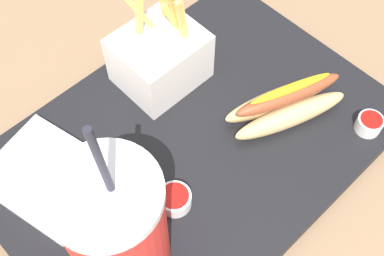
% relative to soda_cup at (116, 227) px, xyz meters
% --- Properties ---
extents(ground_plane, '(2.40, 2.40, 0.02)m').
position_rel_soda_cup_xyz_m(ground_plane, '(0.15, 0.05, -0.11)').
color(ground_plane, '#8C6B4C').
extents(food_tray, '(0.49, 0.35, 0.02)m').
position_rel_soda_cup_xyz_m(food_tray, '(0.15, 0.05, -0.09)').
color(food_tray, black).
rests_on(food_tray, ground_plane).
extents(soda_cup, '(0.10, 0.10, 0.25)m').
position_rel_soda_cup_xyz_m(soda_cup, '(0.00, 0.00, 0.00)').
color(soda_cup, red).
rests_on(soda_cup, food_tray).
extents(fries_basket, '(0.11, 0.09, 0.15)m').
position_rel_soda_cup_xyz_m(fries_basket, '(0.19, 0.16, -0.04)').
color(fries_basket, white).
rests_on(fries_basket, food_tray).
extents(hot_dog_1, '(0.17, 0.10, 0.06)m').
position_rel_soda_cup_xyz_m(hot_dog_1, '(0.27, 0.00, -0.06)').
color(hot_dog_1, '#DBB775').
rests_on(hot_dog_1, food_tray).
extents(ketchup_cup_1, '(0.03, 0.03, 0.02)m').
position_rel_soda_cup_xyz_m(ketchup_cup_1, '(0.33, -0.09, -0.07)').
color(ketchup_cup_1, white).
rests_on(ketchup_cup_1, food_tray).
extents(ketchup_cup_2, '(0.04, 0.04, 0.02)m').
position_rel_soda_cup_xyz_m(ketchup_cup_2, '(0.08, 0.01, -0.07)').
color(ketchup_cup_2, white).
rests_on(ketchup_cup_2, food_tray).
extents(napkin_stack, '(0.14, 0.16, 0.01)m').
position_rel_soda_cup_xyz_m(napkin_stack, '(-0.01, 0.13, -0.08)').
color(napkin_stack, white).
rests_on(napkin_stack, food_tray).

